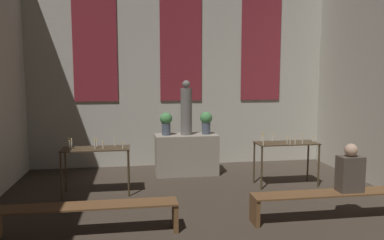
# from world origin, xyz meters

# --- Properties ---
(wall_back) EXTENTS (7.30, 0.16, 4.91)m
(wall_back) POSITION_xyz_m (0.00, 11.33, 2.48)
(wall_back) COLOR beige
(wall_back) RESTS_ON ground_plane
(altar) EXTENTS (1.36, 0.62, 0.88)m
(altar) POSITION_xyz_m (0.00, 10.36, 0.44)
(altar) COLOR gray
(altar) RESTS_ON ground_plane
(statue) EXTENTS (0.25, 0.25, 1.18)m
(statue) POSITION_xyz_m (0.00, 10.36, 1.43)
(statue) COLOR slate
(statue) RESTS_ON altar
(flower_vase_left) EXTENTS (0.27, 0.27, 0.49)m
(flower_vase_left) POSITION_xyz_m (-0.44, 10.36, 1.17)
(flower_vase_left) COLOR #4C5666
(flower_vase_left) RESTS_ON altar
(flower_vase_right) EXTENTS (0.27, 0.27, 0.49)m
(flower_vase_right) POSITION_xyz_m (0.44, 10.36, 1.17)
(flower_vase_right) COLOR #4C5666
(flower_vase_right) RESTS_ON altar
(candle_rack_left) EXTENTS (1.21, 0.51, 1.06)m
(candle_rack_left) POSITION_xyz_m (-1.83, 9.20, 0.74)
(candle_rack_left) COLOR #473823
(candle_rack_left) RESTS_ON ground_plane
(candle_rack_right) EXTENTS (1.21, 0.51, 1.06)m
(candle_rack_right) POSITION_xyz_m (1.82, 9.20, 0.74)
(candle_rack_right) COLOR #473823
(candle_rack_right) RESTS_ON ground_plane
(pew_back_left) EXTENTS (2.43, 0.36, 0.42)m
(pew_back_left) POSITION_xyz_m (-1.77, 7.40, 0.32)
(pew_back_left) COLOR brown
(pew_back_left) RESTS_ON ground_plane
(pew_back_right) EXTENTS (2.43, 0.36, 0.42)m
(pew_back_right) POSITION_xyz_m (1.77, 7.40, 0.32)
(pew_back_right) COLOR brown
(pew_back_right) RESTS_ON ground_plane
(person_seated) EXTENTS (0.36, 0.24, 0.73)m
(person_seated) POSITION_xyz_m (2.07, 7.40, 0.74)
(person_seated) COLOR #4C4238
(person_seated) RESTS_ON pew_back_right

